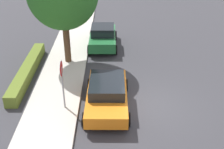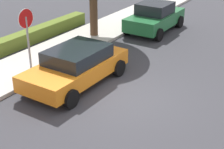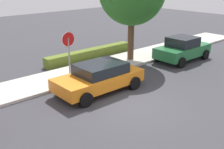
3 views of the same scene
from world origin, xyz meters
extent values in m
plane|color=#38383D|center=(0.00, 0.00, 0.00)|extent=(60.00, 60.00, 0.00)
cube|color=beige|center=(0.00, 4.67, 0.07)|extent=(32.00, 2.53, 0.14)
cylinder|color=gray|center=(-0.38, 4.06, 1.15)|extent=(0.08, 0.08, 2.29)
cylinder|color=white|center=(-0.38, 4.06, 2.22)|extent=(0.75, 0.02, 0.75)
cylinder|color=red|center=(-0.38, 4.06, 2.22)|extent=(0.70, 0.03, 0.70)
cube|color=orange|center=(-0.12, 2.05, 0.59)|extent=(4.29, 1.94, 0.57)
cube|color=black|center=(0.01, 2.05, 1.12)|extent=(2.25, 1.68, 0.49)
cylinder|color=black|center=(1.34, 2.97, 0.32)|extent=(0.64, 0.23, 0.64)
cylinder|color=black|center=(1.32, 1.09, 0.32)|extent=(0.64, 0.23, 0.64)
cylinder|color=black|center=(-1.56, 3.01, 0.32)|extent=(0.64, 0.23, 0.64)
cylinder|color=black|center=(-1.58, 1.13, 0.32)|extent=(0.64, 0.23, 0.64)
cube|color=#236B38|center=(7.15, 2.41, 0.63)|extent=(3.90, 1.79, 0.66)
cube|color=black|center=(7.09, 2.41, 1.25)|extent=(1.72, 1.56, 0.57)
cylinder|color=black|center=(5.82, 1.53, 0.32)|extent=(0.64, 0.22, 0.64)
cylinder|color=black|center=(5.83, 3.30, 0.32)|extent=(0.64, 0.22, 0.64)
cylinder|color=black|center=(8.47, 1.52, 0.32)|extent=(0.64, 0.22, 0.64)
cylinder|color=black|center=(8.48, 3.29, 0.32)|extent=(0.64, 0.22, 0.64)
cylinder|color=#513823|center=(4.56, 4.54, 1.40)|extent=(0.39, 0.39, 2.79)
cube|color=olive|center=(2.97, 6.69, 0.31)|extent=(6.57, 0.64, 0.63)
camera|label=1|loc=(-11.34, 1.88, 8.08)|focal=45.00mm
camera|label=2|loc=(-9.00, -5.14, 5.67)|focal=55.00mm
camera|label=3|loc=(-7.91, -7.53, 5.25)|focal=45.00mm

